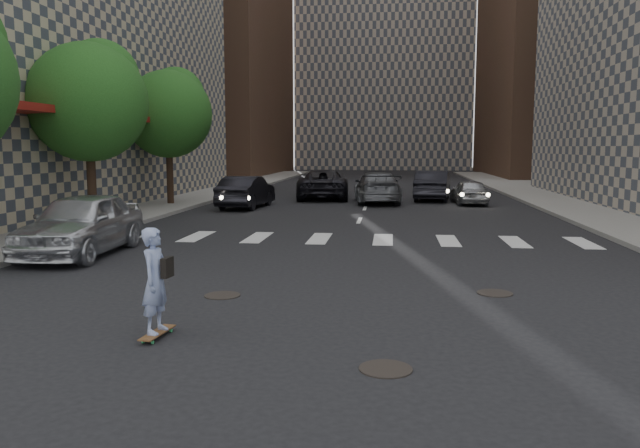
% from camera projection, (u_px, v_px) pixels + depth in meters
% --- Properties ---
extents(ground, '(160.00, 160.00, 0.00)m').
position_uv_depth(ground, '(317.00, 315.00, 10.70)').
color(ground, black).
rests_on(ground, ground).
extents(sidewalk_left, '(13.00, 80.00, 0.15)m').
position_uv_depth(sidewalk_left, '(84.00, 202.00, 32.06)').
color(sidewalk_left, gray).
rests_on(sidewalk_left, ground).
extents(tree_b, '(4.20, 4.20, 6.60)m').
position_uv_depth(tree_b, '(91.00, 97.00, 22.18)').
color(tree_b, '#382619').
rests_on(tree_b, sidewalk_left).
extents(tree_c, '(4.20, 4.20, 6.60)m').
position_uv_depth(tree_c, '(170.00, 110.00, 30.07)').
color(tree_c, '#382619').
rests_on(tree_c, sidewalk_left).
extents(manhole_a, '(0.70, 0.70, 0.02)m').
position_uv_depth(manhole_a, '(386.00, 369.00, 8.10)').
color(manhole_a, black).
rests_on(manhole_a, ground).
extents(manhole_b, '(0.70, 0.70, 0.02)m').
position_uv_depth(manhole_b, '(222.00, 295.00, 12.11)').
color(manhole_b, black).
rests_on(manhole_b, ground).
extents(manhole_c, '(0.70, 0.70, 0.02)m').
position_uv_depth(manhole_c, '(495.00, 293.00, 12.30)').
color(manhole_c, black).
rests_on(manhole_c, ground).
extents(skateboarder, '(0.46, 0.87, 1.69)m').
position_uv_depth(skateboarder, '(156.00, 281.00, 9.35)').
color(skateboarder, brown).
rests_on(skateboarder, ground).
extents(silver_sedan, '(2.18, 5.00, 1.68)m').
position_uv_depth(silver_sedan, '(81.00, 224.00, 16.66)').
color(silver_sedan, silver).
rests_on(silver_sedan, ground).
extents(traffic_car_a, '(1.96, 4.71, 1.51)m').
position_uv_depth(traffic_car_a, '(246.00, 192.00, 29.59)').
color(traffic_car_a, black).
rests_on(traffic_car_a, ground).
extents(traffic_car_b, '(2.74, 5.68, 1.60)m').
position_uv_depth(traffic_car_b, '(377.00, 187.00, 32.24)').
color(traffic_car_b, '#4F5156').
rests_on(traffic_car_b, ground).
extents(traffic_car_c, '(3.15, 6.06, 1.63)m').
position_uv_depth(traffic_car_c, '(323.00, 184.00, 34.79)').
color(traffic_car_c, black).
rests_on(traffic_car_c, ground).
extents(traffic_car_d, '(1.72, 3.81, 1.27)m').
position_uv_depth(traffic_car_d, '(469.00, 192.00, 31.47)').
color(traffic_car_d, '#9FA1A6').
rests_on(traffic_car_d, ground).
extents(traffic_car_e, '(2.30, 5.04, 1.60)m').
position_uv_depth(traffic_car_e, '(433.00, 185.00, 33.87)').
color(traffic_car_e, black).
rests_on(traffic_car_e, ground).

